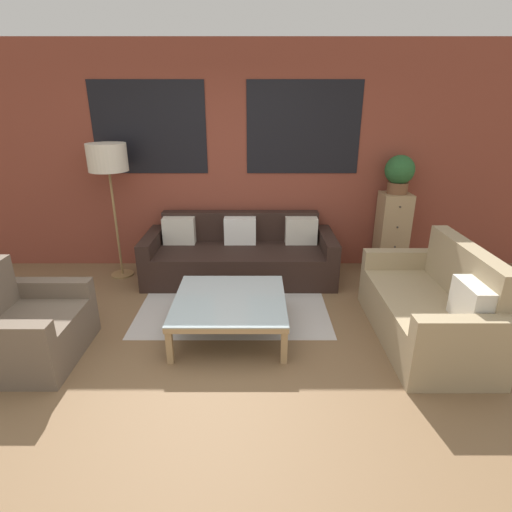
% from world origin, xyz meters
% --- Properties ---
extents(ground_plane, '(16.00, 16.00, 0.00)m').
position_xyz_m(ground_plane, '(0.00, 0.00, 0.00)').
color(ground_plane, brown).
extents(wall_back_brick, '(8.40, 0.09, 2.80)m').
position_xyz_m(wall_back_brick, '(0.00, 2.44, 1.41)').
color(wall_back_brick, brown).
rests_on(wall_back_brick, ground_plane).
extents(rug, '(2.03, 1.47, 0.00)m').
position_xyz_m(rug, '(0.12, 1.21, 0.00)').
color(rug, '#BCB7B2').
rests_on(rug, ground_plane).
extents(couch_dark, '(2.33, 0.88, 0.78)m').
position_xyz_m(couch_dark, '(0.16, 1.95, 0.28)').
color(couch_dark, black).
rests_on(couch_dark, ground_plane).
extents(settee_vintage, '(0.80, 1.57, 0.92)m').
position_xyz_m(settee_vintage, '(1.98, 0.52, 0.31)').
color(settee_vintage, tan).
rests_on(settee_vintage, ground_plane).
extents(armchair_corner, '(0.80, 0.93, 0.84)m').
position_xyz_m(armchair_corner, '(-1.61, 0.23, 0.28)').
color(armchair_corner, '#6B5B4C').
rests_on(armchair_corner, ground_plane).
extents(coffee_table, '(1.05, 1.05, 0.37)m').
position_xyz_m(coffee_table, '(0.12, 0.62, 0.32)').
color(coffee_table, silver).
rests_on(coffee_table, ground_plane).
extents(floor_lamp, '(0.46, 0.46, 1.66)m').
position_xyz_m(floor_lamp, '(-1.37, 2.01, 1.45)').
color(floor_lamp, olive).
rests_on(floor_lamp, ground_plane).
extents(drawer_cabinet, '(0.36, 0.37, 1.03)m').
position_xyz_m(drawer_cabinet, '(2.13, 2.18, 0.52)').
color(drawer_cabinet, tan).
rests_on(drawer_cabinet, ground_plane).
extents(potted_plant, '(0.36, 0.36, 0.47)m').
position_xyz_m(potted_plant, '(2.13, 2.19, 1.29)').
color(potted_plant, brown).
rests_on(potted_plant, drawer_cabinet).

